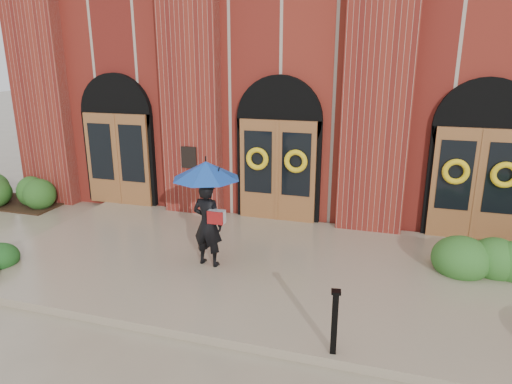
% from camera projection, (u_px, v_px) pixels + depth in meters
% --- Properties ---
extents(ground, '(90.00, 90.00, 0.00)m').
position_uv_depth(ground, '(243.00, 270.00, 9.10)').
color(ground, gray).
rests_on(ground, ground).
extents(landing, '(10.00, 5.30, 0.15)m').
position_uv_depth(landing, '(245.00, 263.00, 9.22)').
color(landing, gray).
rests_on(landing, ground).
extents(church_building, '(16.20, 12.53, 7.00)m').
position_uv_depth(church_building, '(321.00, 74.00, 16.17)').
color(church_building, maroon).
rests_on(church_building, ground).
extents(man_with_umbrella, '(1.46, 1.46, 2.08)m').
position_uv_depth(man_with_umbrella, '(207.00, 194.00, 8.62)').
color(man_with_umbrella, black).
rests_on(man_with_umbrella, landing).
extents(metal_post, '(0.15, 0.15, 0.96)m').
position_uv_depth(metal_post, '(335.00, 321.00, 6.17)').
color(metal_post, black).
rests_on(metal_post, landing).
extents(hedge_wall_left, '(3.13, 1.25, 0.80)m').
position_uv_depth(hedge_wall_left, '(6.00, 189.00, 13.25)').
color(hedge_wall_left, '#244E1A').
rests_on(hedge_wall_left, ground).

